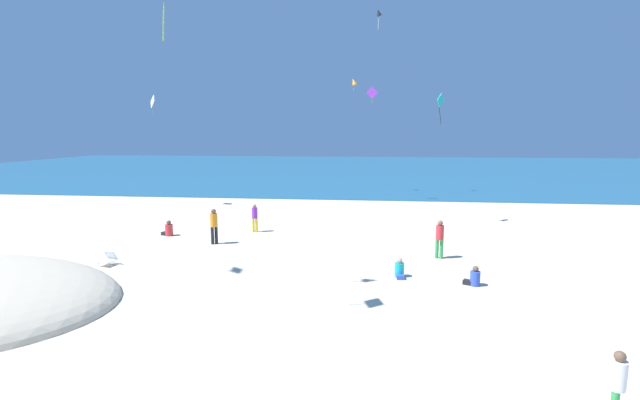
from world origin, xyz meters
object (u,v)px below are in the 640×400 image
object	(u,v)px
kite_orange	(354,82)
person_4	(440,236)
beach_chair_mid_beach	(108,259)
person_0	(214,224)
kite_black	(379,13)
kite_purple	(372,93)
person_6	(168,230)
kite_white	(153,102)
kite_teal	(441,101)
person_5	(399,270)
person_2	(255,216)
person_3	(474,278)
person_1	(617,383)

from	to	relation	value
kite_orange	person_4	bearing A→B (deg)	-77.61
beach_chair_mid_beach	person_0	world-z (taller)	person_0
kite_black	beach_chair_mid_beach	bearing A→B (deg)	-117.14
person_0	kite_purple	world-z (taller)	kite_purple
person_0	kite_orange	world-z (taller)	kite_orange
beach_chair_mid_beach	person_6	world-z (taller)	person_6
person_6	kite_white	bearing A→B (deg)	-39.48
kite_purple	kite_teal	size ratio (longest dim) A/B	0.75
beach_chair_mid_beach	person_5	world-z (taller)	person_5
beach_chair_mid_beach	kite_purple	xyz separation A→B (m)	(10.30, 17.17, 7.73)
person_2	person_3	distance (m)	11.89
beach_chair_mid_beach	kite_black	size ratio (longest dim) A/B	0.46
person_1	person_2	bearing A→B (deg)	159.17
person_2	kite_teal	size ratio (longest dim) A/B	0.87
person_0	person_4	xyz separation A→B (m)	(10.06, -1.27, -0.04)
kite_white	kite_teal	world-z (taller)	kite_white
kite_purple	kite_teal	bearing A→B (deg)	-64.91
kite_black	kite_orange	bearing A→B (deg)	151.32
person_1	kite_orange	bearing A→B (deg)	134.42
kite_white	person_0	bearing A→B (deg)	-52.10
person_5	kite_purple	world-z (taller)	kite_purple
person_2	person_4	xyz separation A→B (m)	(8.82, -3.93, 0.07)
kite_purple	kite_black	world-z (taller)	kite_black
beach_chair_mid_beach	person_3	size ratio (longest dim) A/B	1.03
person_0	beach_chair_mid_beach	bearing A→B (deg)	-79.52
person_0	kite_teal	size ratio (longest dim) A/B	0.99
person_4	kite_black	bearing A→B (deg)	16.81
person_3	kite_teal	bearing A→B (deg)	-65.62
person_3	person_5	bearing A→B (deg)	11.62
person_5	person_6	world-z (taller)	person_6
person_2	person_3	bearing A→B (deg)	40.38
person_0	kite_teal	xyz separation A→B (m)	(10.95, 5.69, 5.88)
kite_purple	kite_black	distance (m)	7.45
person_2	kite_purple	distance (m)	14.32
kite_purple	person_5	bearing A→B (deg)	-86.77
person_3	kite_purple	size ratio (longest dim) A/B	0.55
person_0	kite_black	bearing A→B (deg)	115.67
beach_chair_mid_beach	person_4	xyz separation A→B (m)	(13.07, 2.40, 0.66)
beach_chair_mid_beach	kite_teal	distance (m)	18.04
person_0	person_1	world-z (taller)	person_0
beach_chair_mid_beach	person_4	size ratio (longest dim) A/B	0.44
kite_orange	kite_purple	xyz separation A→B (m)	(1.52, -4.75, -1.32)
beach_chair_mid_beach	kite_orange	xyz separation A→B (m)	(8.78, 21.91, 9.05)
person_3	kite_teal	world-z (taller)	kite_teal
person_3	kite_teal	xyz separation A→B (m)	(0.21, 10.17, 6.58)
person_1	person_5	xyz separation A→B (m)	(-3.22, 7.81, -0.56)
person_6	kite_purple	distance (m)	17.61
beach_chair_mid_beach	person_3	distance (m)	13.76
person_5	kite_purple	xyz separation A→B (m)	(-0.98, 17.37, 7.73)
person_2	kite_black	world-z (taller)	kite_black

